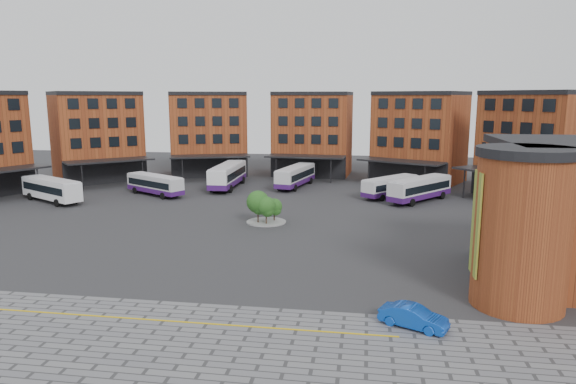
# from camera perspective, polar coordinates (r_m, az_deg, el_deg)

# --- Properties ---
(ground) EXTENTS (160.00, 160.00, 0.00)m
(ground) POSITION_cam_1_polar(r_m,az_deg,el_deg) (46.39, -7.77, -6.80)
(ground) COLOR #28282B
(ground) RESTS_ON ground
(yellow_line) EXTENTS (26.00, 0.15, 0.02)m
(yellow_line) POSITION_cam_1_polar(r_m,az_deg,el_deg) (33.36, -11.37, -13.98)
(yellow_line) COLOR gold
(yellow_line) RESTS_ON paving_zone
(main_building) EXTENTS (94.14, 42.48, 14.60)m
(main_building) POSITION_cam_1_polar(r_m,az_deg,el_deg) (82.81, -3.56, 6.01)
(main_building) COLOR brown
(main_building) RESTS_ON ground
(tree_island) EXTENTS (4.40, 4.40, 3.67)m
(tree_island) POSITION_cam_1_polar(r_m,az_deg,el_deg) (56.26, -2.69, -1.57)
(tree_island) COLOR gray
(tree_island) RESTS_ON ground
(bus_a) EXTENTS (10.82, 7.52, 3.11)m
(bus_a) POSITION_cam_1_polar(r_m,az_deg,el_deg) (74.69, -24.81, 0.39)
(bus_a) COLOR white
(bus_a) RESTS_ON ground
(bus_b) EXTENTS (9.97, 7.28, 2.88)m
(bus_b) POSITION_cam_1_polar(r_m,az_deg,el_deg) (74.88, -14.57, 0.83)
(bus_b) COLOR silver
(bus_b) RESTS_ON ground
(bus_c) EXTENTS (3.32, 12.68, 3.56)m
(bus_c) POSITION_cam_1_polar(r_m,az_deg,el_deg) (78.95, -6.70, 1.86)
(bus_c) COLOR white
(bus_c) RESTS_ON ground
(bus_d) EXTENTS (4.94, 11.62, 3.19)m
(bus_d) POSITION_cam_1_polar(r_m,az_deg,el_deg) (79.09, 0.84, 1.80)
(bus_d) COLOR silver
(bus_d) RESTS_ON ground
(bus_e) EXTENTS (8.11, 9.07, 2.79)m
(bus_e) POSITION_cam_1_polar(r_m,az_deg,el_deg) (72.65, 11.31, 0.64)
(bus_e) COLOR white
(bus_e) RESTS_ON ground
(bus_f) EXTENTS (9.07, 10.39, 3.17)m
(bus_f) POSITION_cam_1_polar(r_m,az_deg,el_deg) (70.41, 14.45, 0.37)
(bus_f) COLOR silver
(bus_f) RESTS_ON ground
(blue_car) EXTENTS (4.34, 3.00, 1.35)m
(blue_car) POSITION_cam_1_polar(r_m,az_deg,el_deg) (32.76, 13.76, -13.32)
(blue_car) COLOR #0D43B5
(blue_car) RESTS_ON ground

